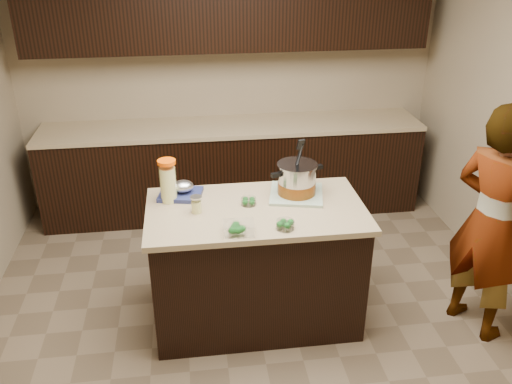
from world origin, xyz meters
TOP-DOWN VIEW (x-y plane):
  - ground_plane at (0.00, 0.00)m, footprint 4.00×4.00m
  - room_shell at (0.00, 0.00)m, footprint 4.04×4.04m
  - back_cabinets at (0.00, 1.74)m, footprint 3.60×0.63m
  - island at (0.00, 0.00)m, footprint 1.46×0.81m
  - dish_towel at (0.30, 0.15)m, footprint 0.43×0.43m
  - stock_pot at (0.30, 0.15)m, footprint 0.38×0.35m
  - lemonade_pitcher at (-0.57, 0.18)m, footprint 0.15×0.15m
  - mason_jar at (-0.39, -0.01)m, footprint 0.10×0.10m
  - broccoli_tub_left at (-0.04, 0.06)m, footprint 0.13×0.13m
  - broccoli_tub_right at (0.14, -0.29)m, footprint 0.13×0.13m
  - broccoli_tub_rect at (-0.15, -0.31)m, footprint 0.19×0.15m
  - blue_tray at (-0.49, 0.24)m, footprint 0.33×0.28m
  - person at (1.53, -0.28)m, footprint 0.61×0.71m

SIDE VIEW (x-z plane):
  - ground_plane at x=0.00m, z-range 0.00..0.00m
  - island at x=0.00m, z-range 0.00..0.90m
  - person at x=1.53m, z-range 0.00..1.66m
  - dish_towel at x=0.30m, z-range 0.90..0.92m
  - broccoli_tub_left at x=-0.04m, z-range 0.90..0.95m
  - broccoli_tub_right at x=0.14m, z-range 0.90..0.95m
  - broccoli_tub_rect at x=-0.15m, z-range 0.90..0.96m
  - blue_tray at x=-0.49m, z-range 0.88..0.99m
  - back_cabinets at x=0.00m, z-range -0.22..2.10m
  - mason_jar at x=-0.39m, z-range 0.89..1.02m
  - stock_pot at x=0.30m, z-range 0.82..1.21m
  - lemonade_pitcher at x=-0.57m, z-range 0.89..1.19m
  - room_shell at x=0.00m, z-range 0.35..3.07m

